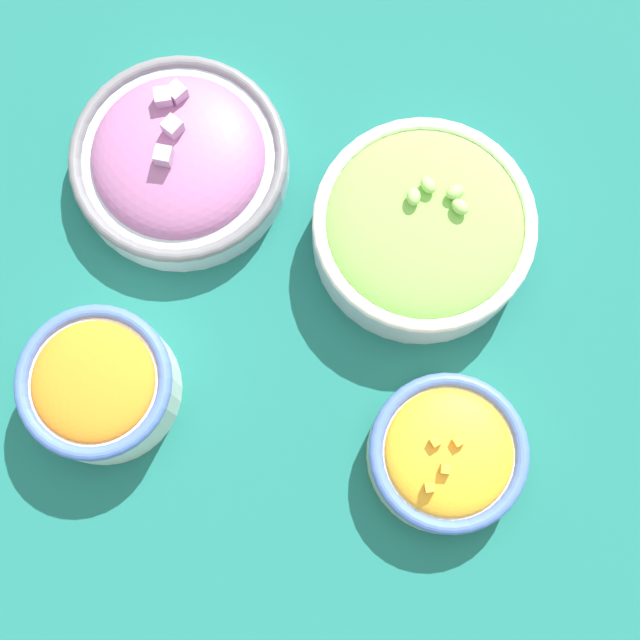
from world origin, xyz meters
TOP-DOWN VIEW (x-y plane):
  - ground_plane at (0.00, 0.00)m, footprint 3.00×3.00m
  - bowl_lettuce at (0.06, 0.11)m, footprint 0.20×0.20m
  - bowl_squash at (0.14, -0.07)m, footprint 0.14×0.14m
  - bowl_carrots at (-0.16, -0.12)m, footprint 0.13×0.13m
  - bowl_red_onion at (-0.17, 0.10)m, footprint 0.20×0.20m

SIDE VIEW (x-z plane):
  - ground_plane at x=0.00m, z-range 0.00..0.00m
  - bowl_red_onion at x=-0.17m, z-range -0.01..0.06m
  - bowl_squash at x=0.14m, z-range 0.00..0.06m
  - bowl_lettuce at x=0.06m, z-range 0.00..0.07m
  - bowl_carrots at x=-0.16m, z-range 0.00..0.07m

